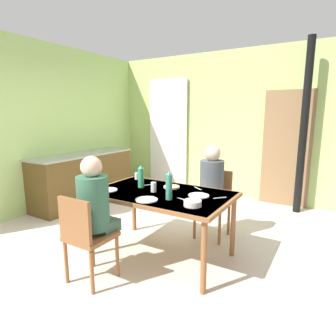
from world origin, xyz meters
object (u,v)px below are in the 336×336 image
person_far_diner (211,180)px  serving_bowl_center (193,203)px  kitchen_counter (84,178)px  water_bottle_green_near (141,177)px  person_near_diner (94,201)px  chair_near_diner (85,234)px  chair_far_diner (215,199)px  dining_table (161,198)px  water_bottle_green_far (169,186)px

person_far_diner → serving_bowl_center: 0.96m
kitchen_counter → water_bottle_green_near: (1.96, -0.91, 0.42)m
water_bottle_green_near → person_near_diner: bearing=-89.6°
person_far_diner → kitchen_counter: bearing=-6.1°
kitchen_counter → serving_bowl_center: (2.79, -1.21, 0.32)m
chair_near_diner → person_near_diner: person_near_diner is taller
chair_far_diner → person_far_diner: size_ratio=1.13×
chair_far_diner → kitchen_counter: bearing=-3.1°
chair_near_diner → person_near_diner: 0.31m
kitchen_counter → chair_near_diner: bearing=-42.5°
kitchen_counter → water_bottle_green_near: water_bottle_green_near is taller
chair_far_diner → water_bottle_green_near: water_bottle_green_near is taller
dining_table → chair_near_diner: chair_near_diner is taller
person_far_diner → water_bottle_green_far: size_ratio=2.62×
kitchen_counter → water_bottle_green_far: size_ratio=6.84×
kitchen_counter → water_bottle_green_far: 2.78m
person_far_diner → water_bottle_green_near: (-0.63, -0.63, 0.09)m
dining_table → water_bottle_green_near: 0.38m
serving_bowl_center → water_bottle_green_near: bearing=159.7°
water_bottle_green_near → water_bottle_green_far: water_bottle_green_far is taller
person_far_diner → person_near_diner: bearing=65.8°
person_near_diner → chair_far_diner: bearing=67.7°
chair_far_diner → serving_bowl_center: (0.20, -1.07, 0.28)m
kitchen_counter → water_bottle_green_far: bearing=-24.8°
kitchen_counter → serving_bowl_center: size_ratio=11.82×
person_near_diner → water_bottle_green_near: 0.76m
water_bottle_green_far → serving_bowl_center: water_bottle_green_far is taller
chair_near_diner → chair_far_diner: size_ratio=1.00×
chair_near_diner → person_near_diner: bearing=90.0°
water_bottle_green_far → chair_near_diner: bearing=-128.9°
person_near_diner → serving_bowl_center: (0.82, 0.45, -0.01)m
dining_table → person_far_diner: size_ratio=2.01×
chair_near_diner → person_far_diner: size_ratio=1.13×
chair_far_diner → person_far_diner: 0.31m
person_far_diner → water_bottle_green_near: 0.90m
chair_far_diner → water_bottle_green_far: size_ratio=2.96×
chair_near_diner → water_bottle_green_near: water_bottle_green_near is taller
chair_far_diner → water_bottle_green_near: 1.06m
chair_near_diner → water_bottle_green_near: (-0.00, 0.89, 0.37)m
chair_far_diner → water_bottle_green_far: water_bottle_green_far is taller
water_bottle_green_far → serving_bowl_center: (0.30, -0.06, -0.11)m
person_far_diner → serving_bowl_center: size_ratio=4.53×
person_near_diner → person_far_diner: same height
kitchen_counter → water_bottle_green_near: bearing=-24.8°
dining_table → person_far_diner: 0.77m
person_near_diner → water_bottle_green_far: bearing=44.4°
dining_table → water_bottle_green_near: water_bottle_green_near is taller
kitchen_counter → chair_far_diner: 2.60m
kitchen_counter → person_near_diner: (1.97, -1.67, 0.33)m
serving_bowl_center → dining_table: bearing=154.4°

